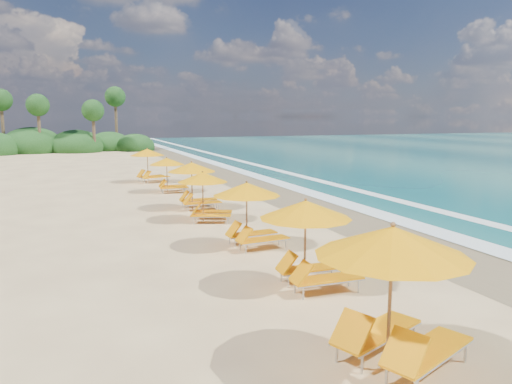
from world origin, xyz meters
The scene contains 11 objects.
ground centered at (0.00, 0.00, 0.00)m, with size 160.00×160.00×0.00m, color #DABF80.
wet_sand centered at (4.00, 0.00, 0.01)m, with size 4.00×160.00×0.01m, color olive.
surf_foam centered at (6.70, 0.00, 0.03)m, with size 4.00×160.00×0.01m.
station_0 centered at (-2.13, -11.93, 1.45)m, with size 3.34×3.29×2.58m.
station_1 centered at (-1.62, -7.94, 1.29)m, with size 2.53×2.35×2.31m.
station_2 centered at (-1.64, -3.80, 1.25)m, with size 2.51×2.35×2.23m.
station_3 centered at (-1.91, 0.66, 1.17)m, with size 2.69×2.65×2.08m.
station_4 centered at (-1.67, 3.45, 1.26)m, with size 2.46×2.28×2.25m.
station_5 centered at (-1.79, 8.86, 1.14)m, with size 2.32×2.18×2.03m.
station_6 centered at (-2.12, 13.61, 1.27)m, with size 2.85×2.77×2.26m.
treeline centered at (-9.94, 45.51, 1.00)m, with size 25.80×8.80×9.74m.
Camera 1 is at (-7.15, -18.30, 4.26)m, focal length 34.01 mm.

